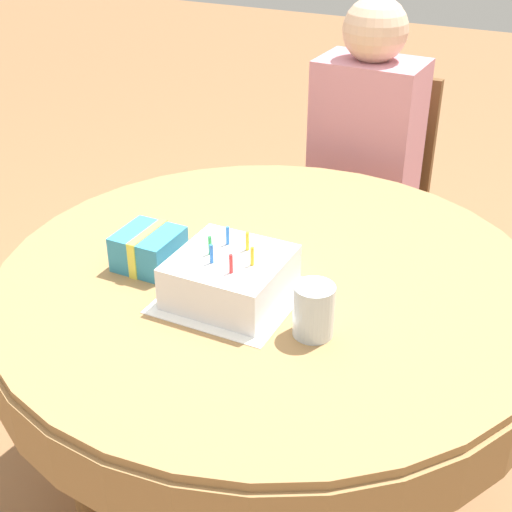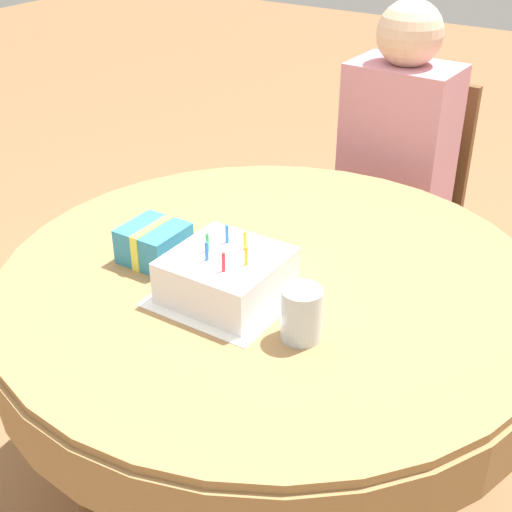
{
  "view_description": "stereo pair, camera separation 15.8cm",
  "coord_description": "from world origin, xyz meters",
  "px_view_note": "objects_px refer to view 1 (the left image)",
  "views": [
    {
      "loc": [
        0.59,
        -1.27,
        1.56
      ],
      "look_at": [
        -0.02,
        -0.04,
        0.76
      ],
      "focal_mm": 50.0,
      "sensor_mm": 36.0,
      "label": 1
    },
    {
      "loc": [
        0.73,
        -1.19,
        1.56
      ],
      "look_at": [
        -0.02,
        -0.04,
        0.76
      ],
      "focal_mm": 50.0,
      "sensor_mm": 36.0,
      "label": 2
    }
  ],
  "objects_px": {
    "person": "(364,146)",
    "gift_box": "(149,249)",
    "drinking_glass": "(314,310)",
    "birthday_cake": "(230,277)",
    "chair": "(368,196)"
  },
  "relations": [
    {
      "from": "person",
      "to": "gift_box",
      "type": "distance_m",
      "value": 0.99
    },
    {
      "from": "person",
      "to": "drinking_glass",
      "type": "distance_m",
      "value": 1.08
    },
    {
      "from": "person",
      "to": "drinking_glass",
      "type": "relative_size",
      "value": 10.46
    },
    {
      "from": "birthday_cake",
      "to": "drinking_glass",
      "type": "relative_size",
      "value": 2.07
    },
    {
      "from": "birthday_cake",
      "to": "drinking_glass",
      "type": "xyz_separation_m",
      "value": [
        0.21,
        -0.05,
        0.01
      ]
    },
    {
      "from": "chair",
      "to": "gift_box",
      "type": "relative_size",
      "value": 6.33
    },
    {
      "from": "chair",
      "to": "drinking_glass",
      "type": "bearing_deg",
      "value": -75.88
    },
    {
      "from": "chair",
      "to": "person",
      "type": "bearing_deg",
      "value": -90.0
    },
    {
      "from": "chair",
      "to": "birthday_cake",
      "type": "height_order",
      "value": "chair"
    },
    {
      "from": "gift_box",
      "to": "chair",
      "type": "bearing_deg",
      "value": 79.49
    },
    {
      "from": "person",
      "to": "chair",
      "type": "bearing_deg",
      "value": 90.0
    },
    {
      "from": "person",
      "to": "birthday_cake",
      "type": "height_order",
      "value": "person"
    },
    {
      "from": "person",
      "to": "birthday_cake",
      "type": "xyz_separation_m",
      "value": [
        0.04,
        -1.01,
        0.06
      ]
    },
    {
      "from": "chair",
      "to": "drinking_glass",
      "type": "height_order",
      "value": "chair"
    },
    {
      "from": "birthday_cake",
      "to": "gift_box",
      "type": "xyz_separation_m",
      "value": [
        -0.23,
        0.04,
        -0.01
      ]
    }
  ]
}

